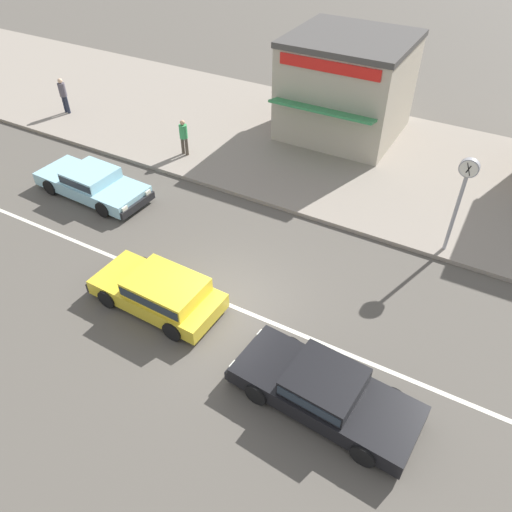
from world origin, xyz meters
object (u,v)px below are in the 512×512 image
at_px(sedan_pale_blue_3, 92,182).
at_px(sedan_black_4, 324,390).
at_px(pedestrian_mid_kerb, 184,135).
at_px(shopfront_mid_block, 347,86).
at_px(street_clock, 464,185).
at_px(hatchback_yellow_2, 160,291).
at_px(pedestrian_near_clock, 63,93).

xyz_separation_m(sedan_pale_blue_3, sedan_black_4, (11.41, -4.25, -0.00)).
bearing_deg(pedestrian_mid_kerb, sedan_pale_blue_3, -108.59).
bearing_deg(shopfront_mid_block, street_clock, -45.73).
relative_size(hatchback_yellow_2, pedestrian_near_clock, 2.38).
height_order(sedan_pale_blue_3, street_clock, street_clock).
height_order(hatchback_yellow_2, sedan_pale_blue_3, hatchback_yellow_2).
distance_m(pedestrian_mid_kerb, shopfront_mid_block, 7.43).
bearing_deg(shopfront_mid_block, pedestrian_near_clock, -159.31).
distance_m(sedan_pale_blue_3, pedestrian_near_clock, 7.75).
bearing_deg(pedestrian_near_clock, sedan_black_4, -27.00).
bearing_deg(hatchback_yellow_2, street_clock, 44.65).
xyz_separation_m(street_clock, pedestrian_mid_kerb, (-11.23, 1.04, -1.55)).
xyz_separation_m(hatchback_yellow_2, street_clock, (6.66, 6.58, 2.01)).
xyz_separation_m(hatchback_yellow_2, sedan_black_4, (5.45, -0.74, -0.06)).
distance_m(hatchback_yellow_2, shopfront_mid_block, 13.05).
bearing_deg(pedestrian_mid_kerb, hatchback_yellow_2, -59.00).
height_order(sedan_black_4, shopfront_mid_block, shopfront_mid_block).
bearing_deg(pedestrian_mid_kerb, sedan_black_4, -39.80).
height_order(street_clock, shopfront_mid_block, shopfront_mid_block).
height_order(pedestrian_near_clock, shopfront_mid_block, shopfront_mid_block).
relative_size(sedan_black_4, street_clock, 1.42).
relative_size(sedan_pale_blue_3, shopfront_mid_block, 0.85).
xyz_separation_m(hatchback_yellow_2, pedestrian_mid_kerb, (-4.58, 7.61, 0.46)).
distance_m(sedan_pale_blue_3, pedestrian_mid_kerb, 4.36).
xyz_separation_m(sedan_black_4, shopfront_mid_block, (-4.99, 13.68, 1.74)).
bearing_deg(sedan_pale_blue_3, shopfront_mid_block, 55.78).
distance_m(street_clock, pedestrian_mid_kerb, 11.39).
distance_m(hatchback_yellow_2, sedan_pale_blue_3, 6.91).
bearing_deg(sedan_black_4, street_clock, 80.64).
height_order(sedan_pale_blue_3, shopfront_mid_block, shopfront_mid_block).
relative_size(sedan_black_4, pedestrian_near_clock, 2.79).
bearing_deg(street_clock, hatchback_yellow_2, -135.35).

